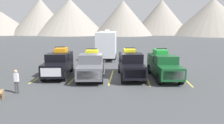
% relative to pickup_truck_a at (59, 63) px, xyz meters
% --- Properties ---
extents(ground_plane, '(240.00, 240.00, 0.00)m').
position_rel_pickup_truck_a_xyz_m(ground_plane, '(4.91, -0.21, -1.19)').
color(ground_plane, '#3F4244').
extents(pickup_truck_a, '(2.47, 5.51, 2.62)m').
position_rel_pickup_truck_a_xyz_m(pickup_truck_a, '(0.00, 0.00, 0.00)').
color(pickup_truck_a, black).
rests_on(pickup_truck_a, ground).
extents(pickup_truck_b, '(2.64, 6.02, 2.51)m').
position_rel_pickup_truck_a_xyz_m(pickup_truck_b, '(3.13, -0.42, -0.02)').
color(pickup_truck_b, '#595B60').
rests_on(pickup_truck_b, ground).
extents(pickup_truck_c, '(2.49, 5.63, 2.59)m').
position_rel_pickup_truck_a_xyz_m(pickup_truck_c, '(6.68, -0.09, 0.02)').
color(pickup_truck_c, black).
rests_on(pickup_truck_c, ground).
extents(pickup_truck_d, '(2.49, 5.62, 2.58)m').
position_rel_pickup_truck_a_xyz_m(pickup_truck_d, '(9.55, -0.23, -0.00)').
color(pickup_truck_d, '#144723').
rests_on(pickup_truck_d, ground).
extents(lot_stripe_a, '(0.12, 5.50, 0.01)m').
position_rel_pickup_truck_a_xyz_m(lot_stripe_a, '(-1.56, -0.24, -1.18)').
color(lot_stripe_a, gold).
rests_on(lot_stripe_a, ground).
extents(lot_stripe_b, '(0.12, 5.50, 0.01)m').
position_rel_pickup_truck_a_xyz_m(lot_stripe_b, '(1.68, -0.24, -1.18)').
color(lot_stripe_b, gold).
rests_on(lot_stripe_b, ground).
extents(lot_stripe_c, '(0.12, 5.50, 0.01)m').
position_rel_pickup_truck_a_xyz_m(lot_stripe_c, '(4.91, -0.24, -1.18)').
color(lot_stripe_c, gold).
rests_on(lot_stripe_c, ground).
extents(lot_stripe_d, '(0.12, 5.50, 0.01)m').
position_rel_pickup_truck_a_xyz_m(lot_stripe_d, '(8.14, -0.24, -1.18)').
color(lot_stripe_d, gold).
rests_on(lot_stripe_d, ground).
extents(lot_stripe_e, '(0.12, 5.50, 0.01)m').
position_rel_pickup_truck_a_xyz_m(lot_stripe_e, '(11.38, -0.24, -1.18)').
color(lot_stripe_e, gold).
rests_on(lot_stripe_e, ground).
extents(camper_trailer_a, '(2.63, 7.51, 4.02)m').
position_rel_pickup_truck_a_xyz_m(camper_trailer_a, '(3.53, 9.86, 0.92)').
color(camper_trailer_a, silver).
rests_on(camper_trailer_a, ground).
extents(person_a, '(0.37, 0.23, 1.67)m').
position_rel_pickup_truck_a_xyz_m(person_a, '(-1.23, -5.27, -0.22)').
color(person_a, '#3F3F42').
rests_on(person_a, ground).
extents(dog, '(0.52, 0.88, 0.67)m').
position_rel_pickup_truck_a_xyz_m(dog, '(-1.58, -6.54, -0.74)').
color(dog, olive).
rests_on(dog, ground).
extents(mountain_ridge, '(148.97, 40.97, 17.02)m').
position_rel_pickup_truck_a_xyz_m(mountain_ridge, '(11.72, 79.48, 6.78)').
color(mountain_ridge, gray).
rests_on(mountain_ridge, ground).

